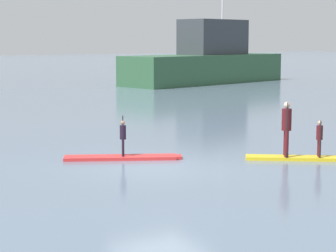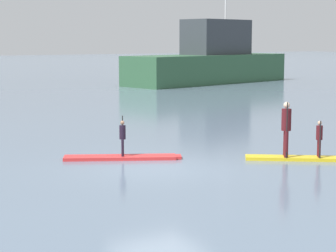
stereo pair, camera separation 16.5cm
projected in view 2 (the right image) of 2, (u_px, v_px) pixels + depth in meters
The scene contains 7 objects.
ground_plane at pixel (158, 168), 18.18m from camera, with size 240.00×240.00×0.00m, color slate.
paddleboard_near at pixel (122, 157), 19.57m from camera, with size 3.44×2.13×0.10m.
paddler_child_solo at pixel (123, 136), 19.49m from camera, with size 0.26×0.35×1.22m.
paddleboard_far at pixel (295, 158), 19.45m from camera, with size 2.72×2.16×0.10m.
paddler_adult at pixel (286, 125), 19.33m from camera, with size 0.41×0.45×1.68m.
paddler_child_front at pixel (319, 137), 19.28m from camera, with size 0.29×0.34×1.13m.
fishing_boat_white_large at pixel (210, 61), 52.69m from camera, with size 16.09×7.67×13.16m.
Camera 2 is at (-8.93, -15.45, 3.67)m, focal length 68.36 mm.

